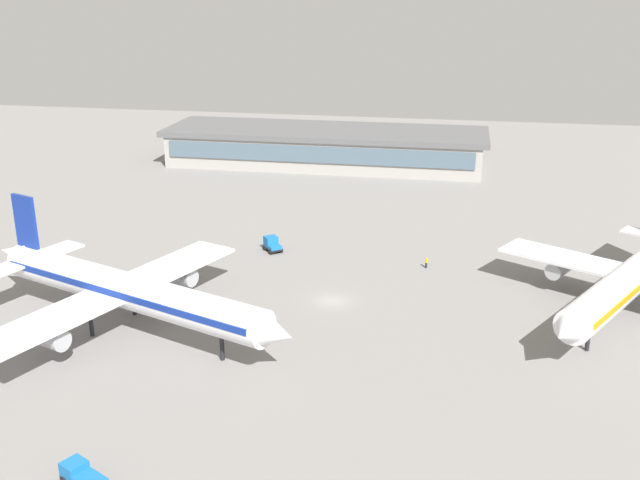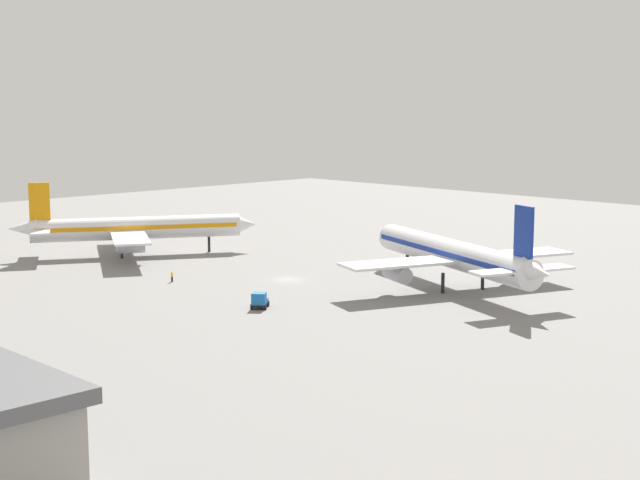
{
  "view_description": "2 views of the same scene",
  "coord_description": "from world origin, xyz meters",
  "views": [
    {
      "loc": [
        -15.45,
        89.29,
        40.37
      ],
      "look_at": [
        2.83,
        -5.61,
        6.56
      ],
      "focal_mm": 41.25,
      "sensor_mm": 36.0,
      "label": 1
    },
    {
      "loc": [
        109.95,
        -101.41,
        28.57
      ],
      "look_at": [
        0.3,
        6.88,
        5.8
      ],
      "focal_mm": 52.71,
      "sensor_mm": 36.0,
      "label": 2
    }
  ],
  "objects": [
    {
      "name": "ground",
      "position": [
        0.0,
        0.0,
        0.0
      ],
      "size": [
        288.0,
        288.0,
        0.0
      ],
      "primitive_type": "plane",
      "color": "gray"
    },
    {
      "name": "terminal_building",
      "position": [
        15.4,
        -77.94,
        4.24
      ],
      "size": [
        74.62,
        22.25,
        8.31
      ],
      "color": "#9E9993",
      "rests_on": "ground"
    },
    {
      "name": "airplane_at_gate",
      "position": [
        23.11,
        13.35,
        5.3
      ],
      "size": [
        46.09,
        37.99,
        14.59
      ],
      "rotation": [
        0.0,
        0.0,
        2.78
      ],
      "color": "white",
      "rests_on": "ground"
    },
    {
      "name": "airplane_taxiing",
      "position": [
        -38.44,
        -3.81,
        5.09
      ],
      "size": [
        34.87,
        41.68,
        14.0
      ],
      "rotation": [
        0.0,
        0.0,
        1.05
      ],
      "color": "white",
      "rests_on": "ground"
    },
    {
      "name": "baggage_tug",
      "position": [
        12.9,
        -17.42,
        1.16
      ],
      "size": [
        3.62,
        3.75,
        2.3
      ],
      "rotation": [
        0.0,
        0.0,
        5.39
      ],
      "color": "black",
      "rests_on": "ground"
    },
    {
      "name": "pushback_tractor",
      "position": [
        14.21,
        41.98,
        0.97
      ],
      "size": [
        4.78,
        3.73,
        1.9
      ],
      "rotation": [
        0.0,
        0.0,
        5.81
      ],
      "color": "black",
      "rests_on": "ground"
    },
    {
      "name": "ground_crew_worker",
      "position": [
        -11.68,
        -14.59,
        0.85
      ],
      "size": [
        0.53,
        0.53,
        1.67
      ],
      "rotation": [
        0.0,
        0.0,
        0.58
      ],
      "color": "#1E2338",
      "rests_on": "ground"
    }
  ]
}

